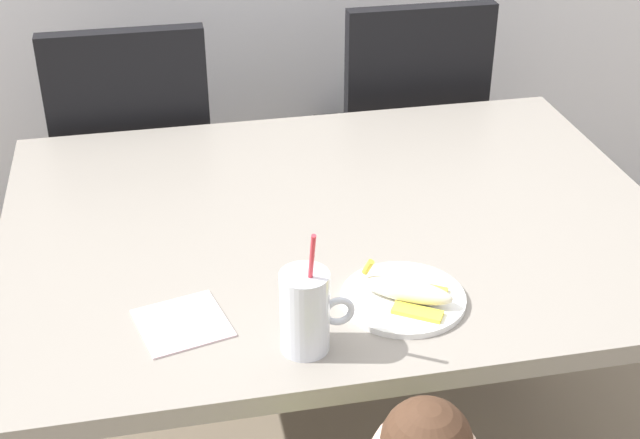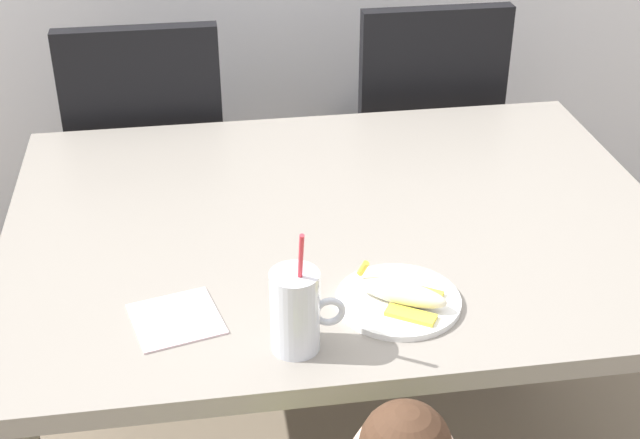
% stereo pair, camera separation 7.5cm
% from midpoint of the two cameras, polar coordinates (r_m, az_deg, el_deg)
% --- Properties ---
extents(dining_table, '(1.41, 1.07, 0.72)m').
position_cam_midpoint_polar(dining_table, '(1.94, 2.33, -2.01)').
color(dining_table, gray).
rests_on(dining_table, ground).
extents(dining_chair_left, '(0.44, 0.45, 0.96)m').
position_cam_midpoint_polar(dining_chair_left, '(2.59, -10.04, 4.03)').
color(dining_chair_left, black).
rests_on(dining_chair_left, ground).
extents(dining_chair_right, '(0.44, 0.44, 0.96)m').
position_cam_midpoint_polar(dining_chair_right, '(2.72, 7.17, 5.61)').
color(dining_chair_right, black).
rests_on(dining_chair_right, ground).
extents(milk_cup, '(0.13, 0.09, 0.25)m').
position_cam_midpoint_polar(milk_cup, '(1.49, -0.10, -6.19)').
color(milk_cup, silver).
rests_on(milk_cup, dining_table).
extents(snack_plate, '(0.23, 0.23, 0.01)m').
position_cam_midpoint_polar(snack_plate, '(1.63, 6.36, -5.23)').
color(snack_plate, white).
rests_on(snack_plate, dining_table).
extents(peeled_banana, '(0.17, 0.15, 0.07)m').
position_cam_midpoint_polar(peeled_banana, '(1.61, 6.68, -4.78)').
color(peeled_banana, '#F4EAC6').
rests_on(peeled_banana, snack_plate).
extents(paper_napkin, '(0.18, 0.18, 0.00)m').
position_cam_midpoint_polar(paper_napkin, '(1.60, -7.89, -6.37)').
color(paper_napkin, silver).
rests_on(paper_napkin, dining_table).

